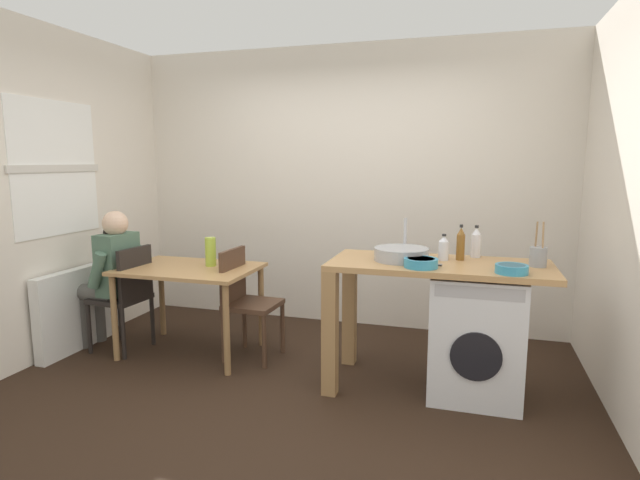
% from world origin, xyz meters
% --- Properties ---
extents(ground_plane, '(5.46, 5.46, 0.00)m').
position_xyz_m(ground_plane, '(0.00, 0.00, 0.00)').
color(ground_plane, black).
extents(wall_back, '(4.60, 0.10, 2.70)m').
position_xyz_m(wall_back, '(0.00, 1.75, 1.35)').
color(wall_back, silver).
rests_on(wall_back, ground_plane).
extents(wall_window_side, '(0.12, 3.80, 2.70)m').
position_xyz_m(wall_window_side, '(-2.15, 0.00, 1.35)').
color(wall_window_side, silver).
rests_on(wall_window_side, ground_plane).
extents(radiator, '(0.10, 0.80, 0.70)m').
position_xyz_m(radiator, '(-2.02, 0.30, 0.35)').
color(radiator, white).
rests_on(radiator, ground_plane).
extents(dining_table, '(1.10, 0.76, 0.74)m').
position_xyz_m(dining_table, '(-1.03, 0.53, 0.64)').
color(dining_table, tan).
rests_on(dining_table, ground_plane).
extents(chair_person_seat, '(0.43, 0.43, 0.90)m').
position_xyz_m(chair_person_seat, '(-1.57, 0.42, 0.51)').
color(chair_person_seat, black).
rests_on(chair_person_seat, ground_plane).
extents(chair_opposite, '(0.42, 0.42, 0.90)m').
position_xyz_m(chair_opposite, '(-0.55, 0.58, 0.51)').
color(chair_opposite, '#4C3323').
rests_on(chair_opposite, ground_plane).
extents(seated_person, '(0.51, 0.52, 1.20)m').
position_xyz_m(seated_person, '(-1.73, 0.43, 0.67)').
color(seated_person, '#595651').
rests_on(seated_person, ground_plane).
extents(kitchen_counter, '(1.50, 0.68, 0.92)m').
position_xyz_m(kitchen_counter, '(0.79, 0.40, 0.76)').
color(kitchen_counter, tan).
rests_on(kitchen_counter, ground_plane).
extents(washing_machine, '(0.60, 0.61, 0.86)m').
position_xyz_m(washing_machine, '(1.27, 0.40, 0.43)').
color(washing_machine, silver).
rests_on(washing_machine, ground_plane).
extents(sink_basin, '(0.38, 0.38, 0.09)m').
position_xyz_m(sink_basin, '(0.74, 0.40, 0.97)').
color(sink_basin, '#9EA0A5').
rests_on(sink_basin, kitchen_counter).
extents(tap, '(0.02, 0.02, 0.28)m').
position_xyz_m(tap, '(0.74, 0.58, 1.06)').
color(tap, '#B2B2B7').
rests_on(tap, kitchen_counter).
extents(bottle_tall_green, '(0.07, 0.07, 0.19)m').
position_xyz_m(bottle_tall_green, '(1.02, 0.50, 1.00)').
color(bottle_tall_green, silver).
rests_on(bottle_tall_green, kitchen_counter).
extents(bottle_squat_brown, '(0.06, 0.06, 0.25)m').
position_xyz_m(bottle_squat_brown, '(1.14, 0.54, 1.03)').
color(bottle_squat_brown, brown).
rests_on(bottle_squat_brown, kitchen_counter).
extents(bottle_clear_small, '(0.07, 0.07, 0.23)m').
position_xyz_m(bottle_clear_small, '(1.24, 0.68, 1.03)').
color(bottle_clear_small, silver).
rests_on(bottle_clear_small, kitchen_counter).
extents(mixing_bowl, '(0.22, 0.22, 0.06)m').
position_xyz_m(mixing_bowl, '(0.90, 0.20, 0.95)').
color(mixing_bowl, teal).
rests_on(mixing_bowl, kitchen_counter).
extents(utensil_crock, '(0.11, 0.11, 0.30)m').
position_xyz_m(utensil_crock, '(1.63, 0.45, 0.99)').
color(utensil_crock, gray).
rests_on(utensil_crock, kitchen_counter).
extents(colander, '(0.20, 0.20, 0.06)m').
position_xyz_m(colander, '(1.45, 0.18, 0.95)').
color(colander, teal).
rests_on(colander, kitchen_counter).
extents(vase, '(0.09, 0.09, 0.24)m').
position_xyz_m(vase, '(-0.88, 0.63, 0.86)').
color(vase, '#A8C63D').
rests_on(vase, dining_table).
extents(scissors, '(0.15, 0.06, 0.01)m').
position_xyz_m(scissors, '(0.95, 0.30, 0.92)').
color(scissors, '#B2B2B7').
rests_on(scissors, kitchen_counter).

